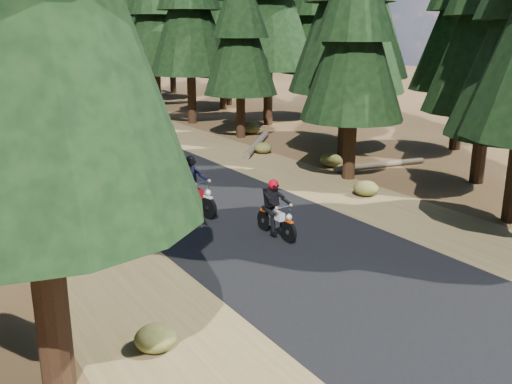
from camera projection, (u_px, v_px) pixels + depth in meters
ground at (286, 245)px, 15.06m from camera, size 120.00×120.00×0.00m
road at (200, 199)px, 19.12m from camera, size 6.00×100.00×0.01m
shoulder_l at (61, 223)px, 16.76m from camera, size 3.20×100.00×0.01m
shoulder_r at (310, 180)px, 21.48m from camera, size 3.20×100.00×0.01m
log_near at (257, 144)px, 27.56m from camera, size 3.96×4.37×0.32m
log_far at (380, 165)px, 23.43m from camera, size 4.27×0.93×0.24m
understory_shrubs at (222, 170)px, 21.98m from camera, size 16.31×30.22×0.65m
rider_lead at (276, 218)px, 15.54m from camera, size 0.57×1.78×1.58m
rider_follow at (195, 195)px, 17.43m from camera, size 1.00×2.11×1.81m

